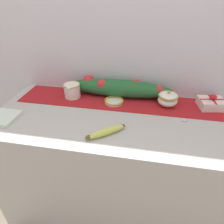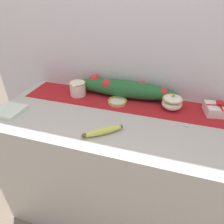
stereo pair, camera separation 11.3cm
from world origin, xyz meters
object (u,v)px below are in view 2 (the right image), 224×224
object	(u,v)px
cream_pitcher	(78,88)
sugar_bowl	(172,102)
gift_box	(218,109)
small_dish	(117,101)
banana	(103,131)
napkin_stack	(10,111)
spoon	(184,125)

from	to	relation	value
cream_pitcher	sugar_bowl	xyz separation A→B (m)	(0.64, -0.00, -0.01)
cream_pitcher	gift_box	distance (m)	0.90
sugar_bowl	small_dish	size ratio (longest dim) A/B	0.99
small_dish	gift_box	world-z (taller)	gift_box
banana	gift_box	bearing A→B (deg)	33.03
banana	napkin_stack	world-z (taller)	banana
banana	napkin_stack	xyz separation A→B (m)	(-0.61, 0.03, -0.01)
small_dish	cream_pitcher	bearing A→B (deg)	174.38
napkin_stack	cream_pitcher	bearing A→B (deg)	47.81
banana	spoon	xyz separation A→B (m)	(0.40, 0.20, -0.01)
banana	spoon	distance (m)	0.45
small_dish	gift_box	size ratio (longest dim) A/B	0.76
gift_box	small_dish	bearing A→B (deg)	-175.10
sugar_bowl	napkin_stack	world-z (taller)	sugar_bowl
napkin_stack	sugar_bowl	bearing A→B (deg)	19.49
sugar_bowl	spoon	bearing A→B (deg)	-63.73
cream_pitcher	sugar_bowl	world-z (taller)	sugar_bowl
small_dish	spoon	world-z (taller)	small_dish
cream_pitcher	small_dish	world-z (taller)	cream_pitcher
cream_pitcher	spoon	world-z (taller)	cream_pitcher
sugar_bowl	cream_pitcher	bearing A→B (deg)	179.92
sugar_bowl	gift_box	xyz separation A→B (m)	(0.27, 0.02, -0.02)
napkin_stack	banana	bearing A→B (deg)	-2.82
spoon	gift_box	bearing A→B (deg)	35.19
cream_pitcher	gift_box	world-z (taller)	cream_pitcher
banana	gift_box	world-z (taller)	gift_box
spoon	gift_box	distance (m)	0.27
sugar_bowl	napkin_stack	bearing A→B (deg)	-160.51
banana	napkin_stack	bearing A→B (deg)	177.18
small_dish	banana	distance (m)	0.33
small_dish	spoon	xyz separation A→B (m)	(0.42, -0.13, -0.01)
cream_pitcher	sugar_bowl	distance (m)	0.64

